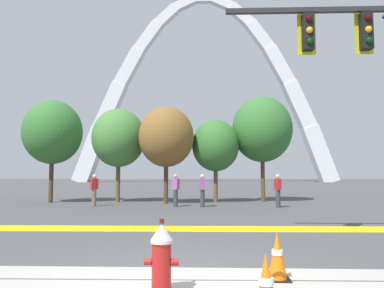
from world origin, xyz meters
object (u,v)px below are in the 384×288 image
object	(u,v)px
pedestrian_walking_left	(202,190)
pedestrian_near_trees	(278,190)
monument_arch	(204,97)
pedestrian_standing_center	(176,190)
fire_hydrant	(162,258)
traffic_cone_mid_sidewalk	(277,256)
traffic_cone_by_hydrant	(266,286)
pedestrian_walking_right	(94,190)

from	to	relation	value
pedestrian_walking_left	pedestrian_near_trees	world-z (taller)	same
monument_arch	pedestrian_walking_left	world-z (taller)	monument_arch
pedestrian_standing_center	monument_arch	bearing A→B (deg)	88.86
pedestrian_walking_left	pedestrian_near_trees	bearing A→B (deg)	-1.76
pedestrian_standing_center	pedestrian_near_trees	size ratio (longest dim) A/B	1.00
fire_hydrant	traffic_cone_mid_sidewalk	world-z (taller)	fire_hydrant
pedestrian_walking_left	pedestrian_standing_center	bearing A→B (deg)	176.52
traffic_cone_by_hydrant	pedestrian_walking_right	distance (m)	15.59
traffic_cone_by_hydrant	pedestrian_standing_center	bearing A→B (deg)	98.63
pedestrian_near_trees	pedestrian_standing_center	bearing A→B (deg)	177.78
fire_hydrant	pedestrian_walking_right	xyz separation A→B (m)	(-4.97, 13.45, 0.35)
traffic_cone_mid_sidewalk	monument_arch	world-z (taller)	monument_arch
traffic_cone_mid_sidewalk	pedestrian_standing_center	xyz separation A→B (m)	(-2.55, 12.54, 0.46)
traffic_cone_mid_sidewalk	fire_hydrant	bearing A→B (deg)	-156.91
traffic_cone_by_hydrant	traffic_cone_mid_sidewalk	bearing A→B (deg)	74.90
traffic_cone_mid_sidewalk	pedestrian_walking_right	world-z (taller)	pedestrian_walking_right
pedestrian_walking_left	pedestrian_walking_right	size ratio (longest dim) A/B	1.00
traffic_cone_by_hydrant	pedestrian_walking_left	xyz separation A→B (m)	(-0.82, 14.01, 0.46)
fire_hydrant	pedestrian_walking_right	distance (m)	14.34
traffic_cone_by_hydrant	pedestrian_standing_center	world-z (taller)	pedestrian_standing_center
traffic_cone_by_hydrant	pedestrian_near_trees	distance (m)	14.18
pedestrian_walking_left	pedestrian_walking_right	distance (m)	5.42
fire_hydrant	pedestrian_standing_center	xyz separation A→B (m)	(-0.88, 13.26, 0.35)
monument_arch	fire_hydrant	bearing A→B (deg)	-90.21
monument_arch	pedestrian_near_trees	world-z (taller)	monument_arch
pedestrian_walking_right	fire_hydrant	bearing A→B (deg)	-69.70
traffic_cone_mid_sidewalk	pedestrian_near_trees	xyz separation A→B (m)	(2.39, 12.35, 0.46)
traffic_cone_by_hydrant	traffic_cone_mid_sidewalk	size ratio (longest dim) A/B	1.00
fire_hydrant	pedestrian_walking_right	bearing A→B (deg)	110.30
traffic_cone_mid_sidewalk	pedestrian_walking_left	distance (m)	12.53
fire_hydrant	traffic_cone_by_hydrant	world-z (taller)	fire_hydrant
monument_arch	pedestrian_walking_right	world-z (taller)	monument_arch
monument_arch	pedestrian_walking_right	xyz separation A→B (m)	(-5.24, -57.33, -16.74)
traffic_cone_mid_sidewalk	pedestrian_walking_right	bearing A→B (deg)	117.56
pedestrian_walking_left	fire_hydrant	bearing A→B (deg)	-91.89
traffic_cone_by_hydrant	pedestrian_walking_right	bearing A→B (deg)	113.57
pedestrian_walking_left	pedestrian_standing_center	xyz separation A→B (m)	(-1.32, 0.08, 0.00)
monument_arch	traffic_cone_by_hydrant	bearing A→B (deg)	-89.21
pedestrian_standing_center	pedestrian_walking_right	distance (m)	4.10
pedestrian_standing_center	pedestrian_walking_right	size ratio (longest dim) A/B	1.00
pedestrian_walking_right	pedestrian_near_trees	xyz separation A→B (m)	(9.04, -0.38, 0.00)
fire_hydrant	pedestrian_near_trees	xyz separation A→B (m)	(4.06, 13.06, 0.35)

